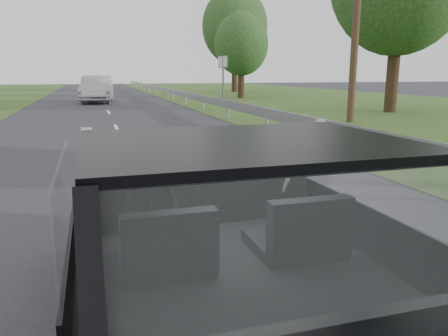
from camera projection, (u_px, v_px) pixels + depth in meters
subject_car at (222, 242)px, 2.77m from camera, size 1.80×4.00×1.45m
dashboard at (199, 197)px, 3.33m from camera, size 1.58×0.45×0.30m
driver_seat at (167, 243)px, 2.35m from camera, size 0.50×0.72×0.42m
passenger_seat at (301, 228)px, 2.58m from camera, size 0.50×0.72×0.42m
steering_wheel at (151, 204)px, 2.92m from camera, size 0.36×0.36×0.04m
cat at (212, 166)px, 3.28m from camera, size 0.63×0.33×0.27m
guardrail at (263, 112)px, 13.37m from camera, size 0.05×90.00×0.32m
other_car at (97, 89)px, 26.40m from camera, size 2.36×5.01×1.60m
highway_sign at (223, 81)px, 23.81m from camera, size 0.34×1.06×2.67m
utility_pole at (357, 7)px, 15.05m from camera, size 0.33×0.33×7.98m
tree_1 at (398, 7)px, 18.98m from camera, size 6.97×6.97×9.14m
tree_2 at (241, 57)px, 30.35m from camera, size 4.69×4.69×5.68m
tree_3 at (235, 42)px, 39.70m from camera, size 5.99×5.99×8.98m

